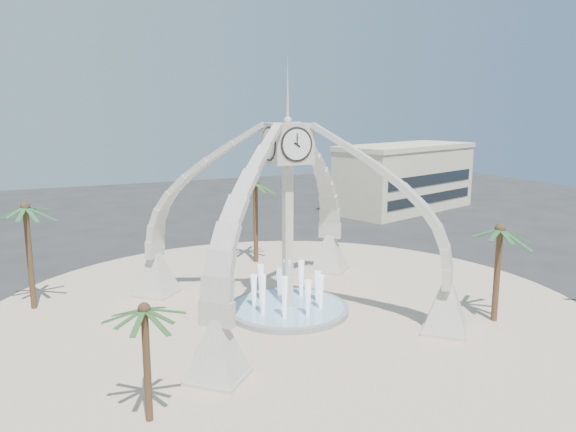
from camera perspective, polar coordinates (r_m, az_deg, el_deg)
name	(u,v)px	position (r m, az deg, el deg)	size (l,w,h in m)	color
ground	(288,312)	(37.41, -0.03, -9.75)	(140.00, 140.00, 0.00)	#282828
plaza	(288,312)	(37.40, -0.03, -9.71)	(40.00, 40.00, 0.06)	beige
clock_tower	(288,215)	(35.64, -0.04, 0.06)	(17.94, 17.94, 16.30)	beige
fountain	(288,308)	(37.31, -0.03, -9.34)	(8.00, 8.00, 3.62)	gray
building_ne	(405,177)	(75.18, 11.82, 3.87)	(21.87, 14.17, 8.60)	beige
palm_east	(500,230)	(36.60, 20.76, -1.35)	(4.60, 4.60, 6.75)	brown
palm_west	(25,209)	(39.99, -25.13, 0.69)	(5.09, 5.09, 7.69)	brown
palm_north	(255,184)	(47.73, -3.35, 3.24)	(5.55, 5.55, 7.79)	brown
palm_south	(144,311)	(24.15, -14.40, -9.30)	(3.64, 3.64, 5.71)	brown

